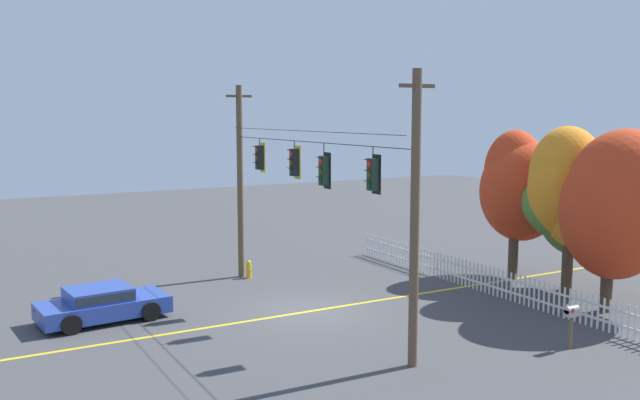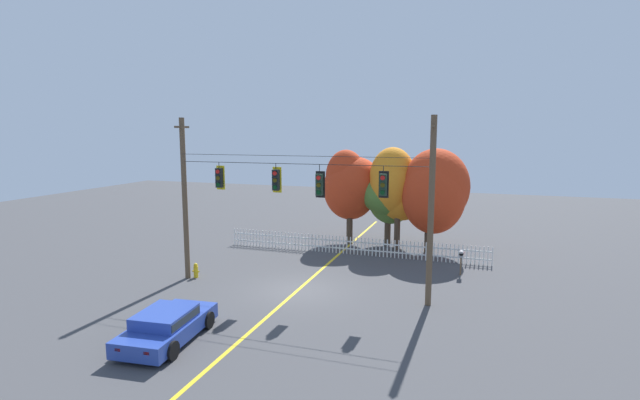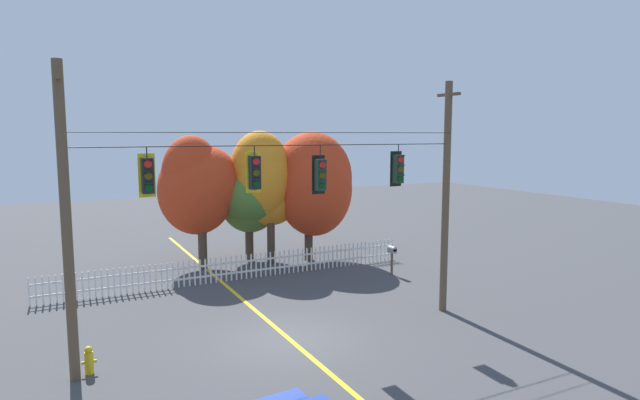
{
  "view_description": "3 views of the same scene",
  "coord_description": "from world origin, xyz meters",
  "px_view_note": "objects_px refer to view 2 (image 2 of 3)",
  "views": [
    {
      "loc": [
        20.46,
        -11.07,
        6.83
      ],
      "look_at": [
        1.24,
        -0.24,
        4.07
      ],
      "focal_mm": 38.66,
      "sensor_mm": 36.0,
      "label": 1
    },
    {
      "loc": [
        7.67,
        -19.72,
        7.3
      ],
      "look_at": [
        1.08,
        0.05,
        4.3
      ],
      "focal_mm": 26.45,
      "sensor_mm": 36.0,
      "label": 2
    },
    {
      "loc": [
        -6.24,
        -14.37,
        6.22
      ],
      "look_at": [
        0.94,
        -0.24,
        4.26
      ],
      "focal_mm": 29.93,
      "sensor_mm": 36.0,
      "label": 3
    }
  ],
  "objects_px": {
    "traffic_signal_eastbound_side": "(219,178)",
    "traffic_signal_northbound_secondary": "(383,185)",
    "autumn_maple_mid": "(391,195)",
    "traffic_signal_northbound_primary": "(320,185)",
    "fire_hydrant": "(196,270)",
    "autumn_oak_far_east": "(395,185)",
    "autumn_maple_near_fence": "(351,185)",
    "autumn_maple_far_west": "(435,191)",
    "parked_car": "(167,325)",
    "roadside_mailbox": "(461,255)",
    "traffic_signal_southbound_primary": "(276,180)"
  },
  "relations": [
    {
      "from": "traffic_signal_southbound_primary",
      "to": "autumn_maple_near_fence",
      "type": "height_order",
      "value": "autumn_maple_near_fence"
    },
    {
      "from": "traffic_signal_northbound_primary",
      "to": "autumn_maple_near_fence",
      "type": "distance_m",
      "value": 10.29
    },
    {
      "from": "parked_car",
      "to": "autumn_maple_far_west",
      "type": "bearing_deg",
      "value": 63.59
    },
    {
      "from": "autumn_maple_far_west",
      "to": "roadside_mailbox",
      "type": "distance_m",
      "value": 5.39
    },
    {
      "from": "autumn_maple_far_west",
      "to": "parked_car",
      "type": "distance_m",
      "value": 17.72
    },
    {
      "from": "traffic_signal_eastbound_side",
      "to": "traffic_signal_northbound_secondary",
      "type": "height_order",
      "value": "same"
    },
    {
      "from": "autumn_oak_far_east",
      "to": "autumn_maple_far_west",
      "type": "bearing_deg",
      "value": -10.36
    },
    {
      "from": "traffic_signal_southbound_primary",
      "to": "autumn_maple_near_fence",
      "type": "xyz_separation_m",
      "value": [
        0.91,
        10.16,
        -1.26
      ]
    },
    {
      "from": "autumn_maple_mid",
      "to": "roadside_mailbox",
      "type": "height_order",
      "value": "autumn_maple_mid"
    },
    {
      "from": "autumn_maple_mid",
      "to": "roadside_mailbox",
      "type": "bearing_deg",
      "value": -49.52
    },
    {
      "from": "traffic_signal_eastbound_side",
      "to": "autumn_maple_far_west",
      "type": "bearing_deg",
      "value": 44.4
    },
    {
      "from": "autumn_maple_mid",
      "to": "traffic_signal_southbound_primary",
      "type": "bearing_deg",
      "value": -109.26
    },
    {
      "from": "traffic_signal_northbound_primary",
      "to": "autumn_oak_far_east",
      "type": "bearing_deg",
      "value": 79.28
    },
    {
      "from": "autumn_maple_mid",
      "to": "fire_hydrant",
      "type": "xyz_separation_m",
      "value": [
        -8.14,
        -10.03,
        -2.93
      ]
    },
    {
      "from": "traffic_signal_eastbound_side",
      "to": "autumn_maple_mid",
      "type": "distance_m",
      "value": 12.25
    },
    {
      "from": "traffic_signal_eastbound_side",
      "to": "traffic_signal_northbound_primary",
      "type": "bearing_deg",
      "value": 0.0
    },
    {
      "from": "traffic_signal_northbound_primary",
      "to": "traffic_signal_northbound_secondary",
      "type": "relative_size",
      "value": 1.08
    },
    {
      "from": "traffic_signal_eastbound_side",
      "to": "traffic_signal_northbound_primary",
      "type": "distance_m",
      "value": 5.05
    },
    {
      "from": "traffic_signal_eastbound_side",
      "to": "parked_car",
      "type": "relative_size",
      "value": 0.31
    },
    {
      "from": "autumn_oak_far_east",
      "to": "autumn_maple_near_fence",
      "type": "bearing_deg",
      "value": 168.68
    },
    {
      "from": "traffic_signal_southbound_primary",
      "to": "autumn_maple_mid",
      "type": "xyz_separation_m",
      "value": [
        3.57,
        10.21,
        -1.84
      ]
    },
    {
      "from": "traffic_signal_northbound_secondary",
      "to": "parked_car",
      "type": "relative_size",
      "value": 0.32
    },
    {
      "from": "fire_hydrant",
      "to": "roadside_mailbox",
      "type": "relative_size",
      "value": 0.58
    },
    {
      "from": "autumn_maple_mid",
      "to": "traffic_signal_northbound_primary",
      "type": "bearing_deg",
      "value": -98.18
    },
    {
      "from": "traffic_signal_northbound_secondary",
      "to": "autumn_maple_near_fence",
      "type": "distance_m",
      "value": 11.01
    },
    {
      "from": "traffic_signal_northbound_primary",
      "to": "autumn_oak_far_east",
      "type": "xyz_separation_m",
      "value": [
        1.81,
        9.56,
        -0.99
      ]
    },
    {
      "from": "traffic_signal_northbound_primary",
      "to": "fire_hydrant",
      "type": "xyz_separation_m",
      "value": [
        -6.67,
        0.18,
        -4.63
      ]
    },
    {
      "from": "fire_hydrant",
      "to": "autumn_oak_far_east",
      "type": "bearing_deg",
      "value": 47.88
    },
    {
      "from": "autumn_maple_near_fence",
      "to": "autumn_maple_mid",
      "type": "xyz_separation_m",
      "value": [
        2.66,
        0.05,
        -0.58
      ]
    },
    {
      "from": "autumn_maple_mid",
      "to": "parked_car",
      "type": "xyz_separation_m",
      "value": [
        -4.96,
        -16.7,
        -2.69
      ]
    },
    {
      "from": "traffic_signal_southbound_primary",
      "to": "autumn_maple_far_west",
      "type": "relative_size",
      "value": 0.21
    },
    {
      "from": "autumn_maple_near_fence",
      "to": "autumn_oak_far_east",
      "type": "xyz_separation_m",
      "value": [
        3.0,
        -0.6,
        0.13
      ]
    },
    {
      "from": "traffic_signal_northbound_secondary",
      "to": "roadside_mailbox",
      "type": "bearing_deg",
      "value": 56.62
    },
    {
      "from": "traffic_signal_eastbound_side",
      "to": "traffic_signal_southbound_primary",
      "type": "xyz_separation_m",
      "value": [
        2.95,
        0.0,
        -0.01
      ]
    },
    {
      "from": "autumn_oak_far_east",
      "to": "roadside_mailbox",
      "type": "bearing_deg",
      "value": -48.08
    },
    {
      "from": "autumn_maple_near_fence",
      "to": "autumn_maple_far_west",
      "type": "height_order",
      "value": "autumn_maple_far_west"
    },
    {
      "from": "traffic_signal_northbound_secondary",
      "to": "autumn_oak_far_east",
      "type": "distance_m",
      "value": 9.68
    },
    {
      "from": "traffic_signal_eastbound_side",
      "to": "autumn_maple_mid",
      "type": "bearing_deg",
      "value": 57.46
    },
    {
      "from": "autumn_oak_far_east",
      "to": "autumn_maple_far_west",
      "type": "height_order",
      "value": "autumn_oak_far_east"
    },
    {
      "from": "autumn_maple_mid",
      "to": "autumn_oak_far_east",
      "type": "distance_m",
      "value": 1.02
    },
    {
      "from": "autumn_maple_mid",
      "to": "autumn_oak_far_east",
      "type": "relative_size",
      "value": 0.78
    },
    {
      "from": "autumn_maple_near_fence",
      "to": "roadside_mailbox",
      "type": "distance_m",
      "value": 9.42
    },
    {
      "from": "traffic_signal_eastbound_side",
      "to": "autumn_maple_near_fence",
      "type": "distance_m",
      "value": 10.94
    },
    {
      "from": "autumn_maple_near_fence",
      "to": "parked_car",
      "type": "height_order",
      "value": "autumn_maple_near_fence"
    },
    {
      "from": "traffic_signal_northbound_primary",
      "to": "autumn_maple_mid",
      "type": "height_order",
      "value": "traffic_signal_northbound_primary"
    },
    {
      "from": "traffic_signal_northbound_primary",
      "to": "fire_hydrant",
      "type": "height_order",
      "value": "traffic_signal_northbound_primary"
    },
    {
      "from": "traffic_signal_southbound_primary",
      "to": "parked_car",
      "type": "relative_size",
      "value": 0.32
    },
    {
      "from": "roadside_mailbox",
      "to": "traffic_signal_northbound_primary",
      "type": "bearing_deg",
      "value": -141.32
    },
    {
      "from": "parked_car",
      "to": "autumn_oak_far_east",
      "type": "bearing_deg",
      "value": 71.74
    },
    {
      "from": "autumn_maple_far_west",
      "to": "autumn_maple_mid",
      "type": "bearing_deg",
      "value": 158.59
    }
  ]
}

